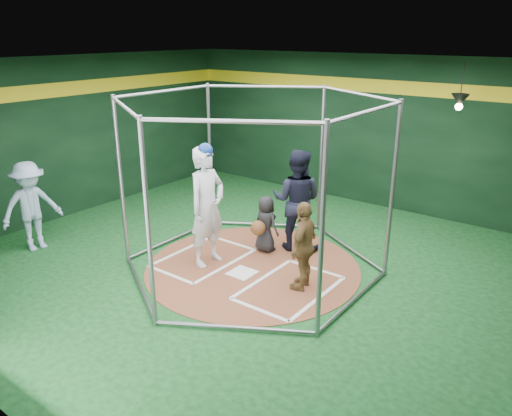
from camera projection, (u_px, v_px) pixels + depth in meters
The scene contains 12 objects.
room_shell at pixel (253, 173), 8.30m from camera, with size 10.10×9.10×3.53m.
clay_disc at pixel (253, 267), 8.88m from camera, with size 3.80×3.80×0.01m, color brown.
home_plate at pixel (242, 273), 8.65m from camera, with size 0.43×0.43×0.01m, color white.
batter_box_left at pixel (204, 258), 9.23m from camera, with size 1.17×1.77×0.01m.
batter_box_right at pixel (290, 288), 8.15m from camera, with size 1.17×1.77×0.01m.
batting_cage at pixel (252, 187), 8.38m from camera, with size 4.05×4.67×3.00m.
pendant_lamp_near at pixel (460, 100), 9.43m from camera, with size 0.34×0.34×0.90m.
batter_figure at pixel (207, 206), 8.71m from camera, with size 0.53×0.79×2.20m.
visitor_leopard at pixel (304, 246), 7.95m from camera, with size 0.87×0.36×1.48m, color #A98248.
catcher_figure at pixel (265, 224), 9.36m from camera, with size 0.57×0.60×1.09m.
umpire at pixel (297, 200), 9.35m from camera, with size 0.94×0.74×1.94m, color black.
bystander_blue at pixel (31, 206), 9.39m from camera, with size 1.11×0.64×1.73m, color #9AB1CC.
Camera 1 is at (4.86, -6.37, 3.99)m, focal length 35.00 mm.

